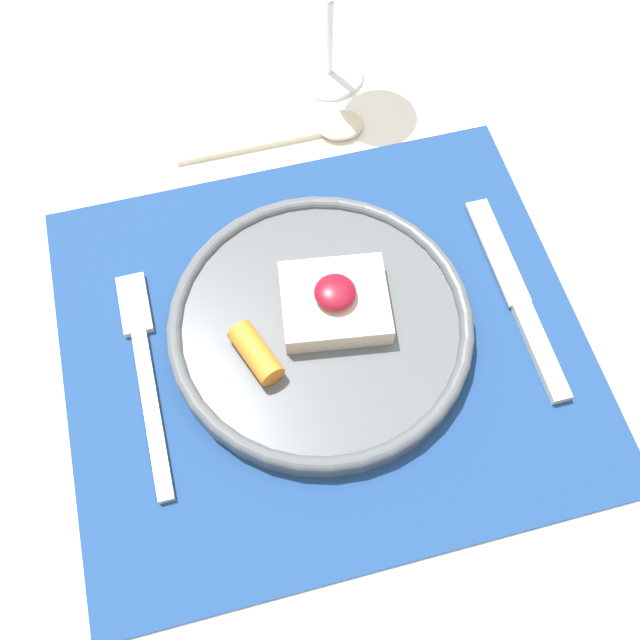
{
  "coord_description": "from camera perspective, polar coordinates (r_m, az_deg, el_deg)",
  "views": [
    {
      "loc": [
        -0.07,
        -0.26,
        1.3
      ],
      "look_at": [
        -0.0,
        0.01,
        0.76
      ],
      "focal_mm": 42.0,
      "sensor_mm": 36.0,
      "label": 1
    }
  ],
  "objects": [
    {
      "name": "ground_plane",
      "position": [
        1.33,
        0.13,
        -15.75
      ],
      "size": [
        8.0,
        8.0,
        0.0
      ],
      "primitive_type": "plane",
      "color": "gray"
    },
    {
      "name": "placemat",
      "position": [
        0.62,
        0.27,
        -1.71
      ],
      "size": [
        0.42,
        0.37,
        0.0
      ],
      "primitive_type": "cube",
      "color": "navy",
      "rests_on": "dining_table"
    },
    {
      "name": "knife",
      "position": [
        0.65,
        15.14,
        0.86
      ],
      "size": [
        0.02,
        0.2,
        0.01
      ],
      "rotation": [
        0.0,
        0.0,
        -0.0
      ],
      "color": "beige",
      "rests_on": "placemat"
    },
    {
      "name": "dinner_plate",
      "position": [
        0.61,
        0.03,
        -0.26
      ],
      "size": [
        0.25,
        0.25,
        0.05
      ],
      "color": "#4C5156",
      "rests_on": "placemat"
    },
    {
      "name": "spoon",
      "position": [
        0.74,
        -0.6,
        14.18
      ],
      "size": [
        0.18,
        0.04,
        0.01
      ],
      "rotation": [
        0.0,
        0.0,
        0.07
      ],
      "color": "beige",
      "rests_on": "dining_table"
    },
    {
      "name": "fork",
      "position": [
        0.62,
        -13.25,
        -3.23
      ],
      "size": [
        0.02,
        0.2,
        0.01
      ],
      "rotation": [
        0.0,
        0.0,
        -0.02
      ],
      "color": "beige",
      "rests_on": "placemat"
    },
    {
      "name": "dining_table",
      "position": [
        0.69,
        0.25,
        -4.54
      ],
      "size": [
        1.59,
        1.07,
        0.74
      ],
      "color": "white",
      "rests_on": "ground_plane"
    }
  ]
}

